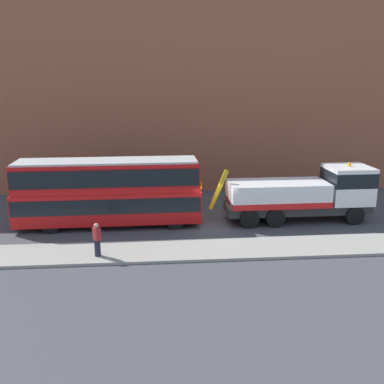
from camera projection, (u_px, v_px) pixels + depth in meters
ground_plane at (213, 224)px, 26.34m from camera, size 120.00×120.00×0.00m
near_kerb at (224, 249)px, 22.27m from camera, size 60.00×2.80×0.15m
building_facade at (199, 87)px, 32.90m from camera, size 60.00×1.50×16.00m
recovery_tow_truck at (305, 193)px, 26.72m from camera, size 10.16×2.77×3.67m
double_decker_bus at (109, 190)px, 25.60m from camera, size 11.08×2.71×4.06m
pedestrian_onlooker at (97, 240)px, 21.03m from camera, size 0.45×0.48×1.71m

